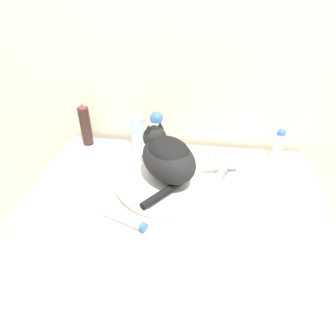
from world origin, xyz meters
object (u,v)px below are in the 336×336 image
object	(u,v)px
deodorant_stick	(279,144)
cream_tube	(125,219)
faucet	(230,166)
soap_pump_bottle	(138,132)
hairspray_can_black	(86,126)
cat	(167,156)
lotion_bottle_white	(157,131)

from	to	relation	value
deodorant_stick	cream_tube	distance (m)	0.76
faucet	soap_pump_bottle	size ratio (longest dim) A/B	0.69
hairspray_can_black	soap_pump_bottle	size ratio (longest dim) A/B	1.07
cat	soap_pump_bottle	size ratio (longest dim) A/B	1.88
faucet	deodorant_stick	size ratio (longest dim) A/B	0.93
deodorant_stick	cat	bearing A→B (deg)	-151.04
soap_pump_bottle	cream_tube	world-z (taller)	soap_pump_bottle
cat	faucet	bearing A→B (deg)	-117.13
cat	soap_pump_bottle	bearing A→B (deg)	-5.79
faucet	cat	bearing A→B (deg)	-1.68
deodorant_stick	soap_pump_bottle	xyz separation A→B (m)	(-0.64, 0.00, 0.01)
hairspray_can_black	cream_tube	size ratio (longest dim) A/B	1.19
cat	faucet	distance (m)	0.26
faucet	lotion_bottle_white	world-z (taller)	lotion_bottle_white
hairspray_can_black	deodorant_stick	world-z (taller)	hairspray_can_black
faucet	hairspray_can_black	world-z (taller)	hairspray_can_black
faucet	cream_tube	bearing A→B (deg)	24.84
hairspray_can_black	lotion_bottle_white	distance (m)	0.34
lotion_bottle_white	cat	bearing A→B (deg)	-71.95
faucet	deodorant_stick	xyz separation A→B (m)	(0.22, 0.20, 0.00)
faucet	deodorant_stick	distance (m)	0.30
faucet	soap_pump_bottle	bearing A→B (deg)	-40.24
hairspray_can_black	cream_tube	world-z (taller)	hairspray_can_black
faucet	lotion_bottle_white	distance (m)	0.39
deodorant_stick	soap_pump_bottle	world-z (taller)	soap_pump_bottle
faucet	cream_tube	size ratio (longest dim) A/B	0.76
cat	hairspray_can_black	world-z (taller)	cat
soap_pump_bottle	lotion_bottle_white	xyz separation A→B (m)	(0.09, -0.00, 0.01)
hairspray_can_black	lotion_bottle_white	xyz separation A→B (m)	(0.34, 0.00, -0.00)
faucet	lotion_bottle_white	size ratio (longest dim) A/B	0.71
soap_pump_bottle	cream_tube	distance (m)	0.50
cat	soap_pump_bottle	world-z (taller)	cat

